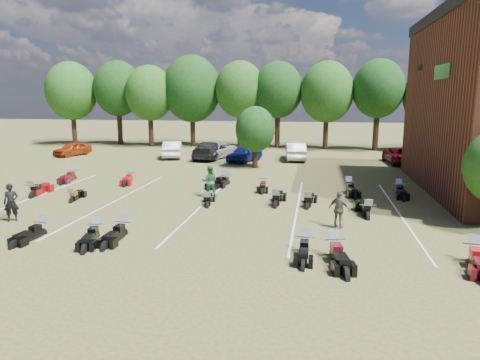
% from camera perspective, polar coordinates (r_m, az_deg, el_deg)
% --- Properties ---
extents(ground, '(160.00, 160.00, 0.00)m').
position_cam_1_polar(ground, '(19.58, 1.34, -5.79)').
color(ground, brown).
rests_on(ground, ground).
extents(car_0, '(2.64, 4.19, 1.33)m').
position_cam_1_polar(car_0, '(44.80, -21.44, 3.88)').
color(car_0, maroon).
rests_on(car_0, ground).
extents(car_1, '(2.80, 4.98, 1.55)m').
position_cam_1_polar(car_1, '(40.97, -8.97, 4.07)').
color(car_1, '#B7B8BC').
rests_on(car_1, ground).
extents(car_2, '(3.76, 5.46, 1.39)m').
position_cam_1_polar(car_2, '(40.05, -3.38, 3.91)').
color(car_2, gray).
rests_on(car_2, ground).
extents(car_3, '(2.43, 5.54, 1.59)m').
position_cam_1_polar(car_3, '(39.62, -4.10, 3.96)').
color(car_3, black).
rests_on(car_3, ground).
extents(car_4, '(3.11, 4.62, 1.46)m').
position_cam_1_polar(car_4, '(38.00, 0.62, 3.59)').
color(car_4, navy).
rests_on(car_4, ground).
extents(car_5, '(2.21, 4.98, 1.59)m').
position_cam_1_polar(car_5, '(39.26, 7.39, 3.84)').
color(car_5, '#B4B4AF').
rests_on(car_5, ground).
extents(car_6, '(2.75, 5.13, 1.37)m').
position_cam_1_polar(car_6, '(39.16, 20.74, 3.03)').
color(car_6, '#590510').
rests_on(car_6, ground).
extents(car_7, '(3.48, 5.34, 1.44)m').
position_cam_1_polar(car_7, '(38.31, 22.60, 2.78)').
color(car_7, '#3C3D41').
rests_on(car_7, ground).
extents(person_black, '(0.77, 0.69, 1.76)m').
position_cam_1_polar(person_black, '(22.31, -28.21, -2.68)').
color(person_black, black).
rests_on(person_black, ground).
extents(person_green, '(1.01, 0.87, 1.82)m').
position_cam_1_polar(person_green, '(24.48, -4.07, -0.18)').
color(person_green, '#246033').
rests_on(person_green, ground).
extents(person_grey, '(1.05, 0.81, 1.66)m').
position_cam_1_polar(person_grey, '(19.19, 13.08, -3.85)').
color(person_grey, '#514E46').
rests_on(person_grey, ground).
extents(motorcycle_1, '(0.72, 2.22, 1.23)m').
position_cam_1_polar(motorcycle_1, '(18.48, -15.28, -7.22)').
color(motorcycle_1, black).
rests_on(motorcycle_1, ground).
extents(motorcycle_2, '(0.81, 2.12, 1.16)m').
position_cam_1_polar(motorcycle_2, '(19.71, -24.94, -6.73)').
color(motorcycle_2, black).
rests_on(motorcycle_2, ground).
extents(motorcycle_3, '(1.23, 2.34, 1.25)m').
position_cam_1_polar(motorcycle_3, '(18.50, -18.63, -7.40)').
color(motorcycle_3, black).
rests_on(motorcycle_3, ground).
extents(motorcycle_4, '(0.70, 2.17, 1.21)m').
position_cam_1_polar(motorcycle_4, '(16.25, 8.57, -9.50)').
color(motorcycle_4, black).
rests_on(motorcycle_4, ground).
extents(motorcycle_5, '(1.21, 2.55, 1.37)m').
position_cam_1_polar(motorcycle_5, '(15.96, 12.36, -10.03)').
color(motorcycle_5, black).
rests_on(motorcycle_5, ground).
extents(motorcycle_6, '(1.14, 2.55, 1.37)m').
position_cam_1_polar(motorcycle_6, '(17.18, 28.59, -9.63)').
color(motorcycle_6, '#4C0A10').
rests_on(motorcycle_6, ground).
extents(motorcycle_7, '(1.10, 2.59, 1.40)m').
position_cam_1_polar(motorcycle_7, '(27.17, -25.89, -2.12)').
color(motorcycle_7, maroon).
rests_on(motorcycle_7, ground).
extents(motorcycle_8, '(0.93, 2.07, 1.11)m').
position_cam_1_polar(motorcycle_8, '(25.10, -21.49, -2.78)').
color(motorcycle_8, black).
rests_on(motorcycle_8, ground).
extents(motorcycle_10, '(1.01, 2.17, 1.16)m').
position_cam_1_polar(motorcycle_10, '(22.42, -4.33, -3.63)').
color(motorcycle_10, black).
rests_on(motorcycle_10, ground).
extents(motorcycle_11, '(0.90, 2.51, 1.38)m').
position_cam_1_polar(motorcycle_11, '(22.42, 4.78, -3.63)').
color(motorcycle_11, black).
rests_on(motorcycle_11, ground).
extents(motorcycle_12, '(0.96, 2.49, 1.36)m').
position_cam_1_polar(motorcycle_12, '(21.17, 16.60, -4.95)').
color(motorcycle_12, black).
rests_on(motorcycle_12, ground).
extents(motorcycle_13, '(0.94, 2.35, 1.28)m').
position_cam_1_polar(motorcycle_13, '(22.35, 9.00, -3.78)').
color(motorcycle_13, black).
rests_on(motorcycle_13, ground).
extents(motorcycle_14, '(1.04, 2.46, 1.33)m').
position_cam_1_polar(motorcycle_14, '(31.86, -21.30, 0.05)').
color(motorcycle_14, '#4A0A14').
rests_on(motorcycle_14, ground).
extents(motorcycle_15, '(1.17, 2.43, 1.30)m').
position_cam_1_polar(motorcycle_15, '(29.97, -14.32, -0.20)').
color(motorcycle_15, maroon).
rests_on(motorcycle_15, ground).
extents(motorcycle_16, '(1.02, 2.12, 1.13)m').
position_cam_1_polar(motorcycle_16, '(28.16, -1.66, -0.56)').
color(motorcycle_16, black).
rests_on(motorcycle_16, ground).
extents(motorcycle_17, '(0.89, 2.29, 1.25)m').
position_cam_1_polar(motorcycle_17, '(27.00, 3.15, -1.08)').
color(motorcycle_17, black).
rests_on(motorcycle_17, ground).
extents(motorcycle_18, '(1.38, 2.48, 1.32)m').
position_cam_1_polar(motorcycle_18, '(27.85, -2.31, -0.70)').
color(motorcycle_18, black).
rests_on(motorcycle_18, ground).
extents(motorcycle_19, '(1.06, 2.45, 1.32)m').
position_cam_1_polar(motorcycle_19, '(26.63, 14.27, -1.58)').
color(motorcycle_19, black).
rests_on(motorcycle_19, ground).
extents(motorcycle_20, '(0.75, 2.28, 1.27)m').
position_cam_1_polar(motorcycle_20, '(26.95, 20.34, -1.79)').
color(motorcycle_20, black).
rests_on(motorcycle_20, ground).
extents(tree_line, '(56.00, 6.00, 9.79)m').
position_cam_1_polar(tree_line, '(47.68, 5.63, 11.78)').
color(tree_line, black).
rests_on(tree_line, ground).
extents(young_tree_midfield, '(3.20, 3.20, 4.70)m').
position_cam_1_polar(young_tree_midfield, '(34.46, 2.04, 6.77)').
color(young_tree_midfield, black).
rests_on(young_tree_midfield, ground).
extents(parking_lines, '(20.10, 14.00, 0.01)m').
position_cam_1_polar(parking_lines, '(23.01, -4.92, -3.24)').
color(parking_lines, silver).
rests_on(parking_lines, ground).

